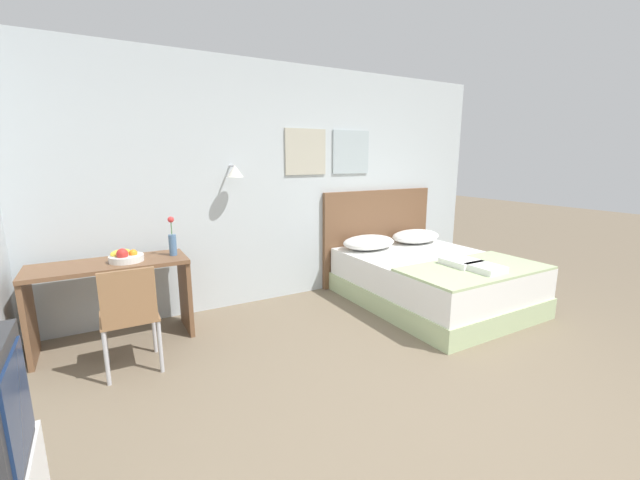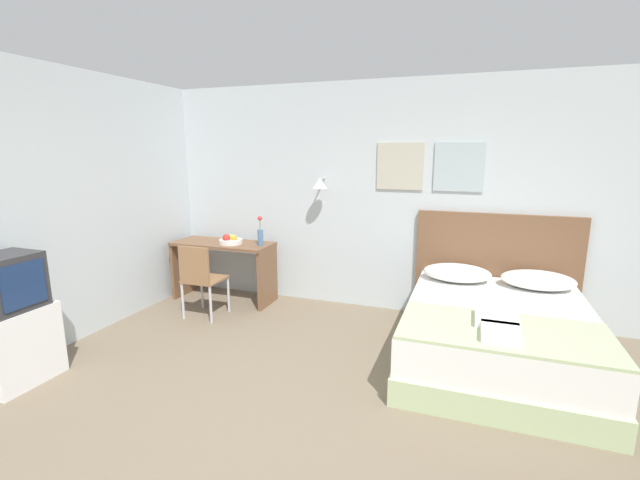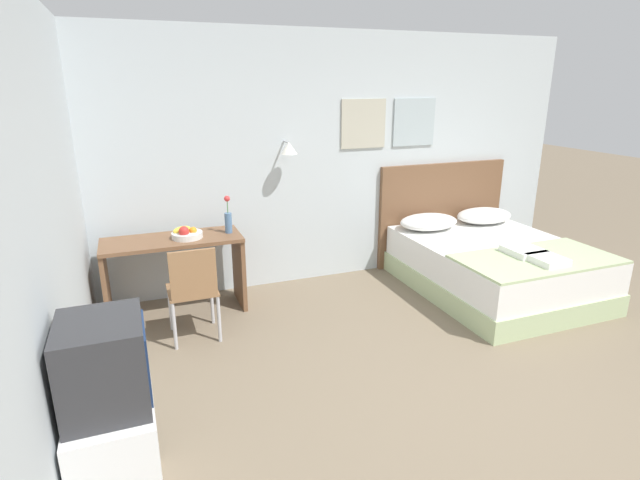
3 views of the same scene
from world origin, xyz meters
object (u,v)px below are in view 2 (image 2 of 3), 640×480
object	(u,v)px
desk	(224,259)
desk_chair	(200,276)
fruit_bowl	(230,240)
tv_stand	(16,346)
folded_towel_mid_bed	(501,333)
folded_towel_near_foot	(496,319)
pillow_right	(538,280)
flower_vase	(260,234)
bed	(496,336)
headboard	(495,269)
throw_blanket	(503,331)
television	(6,282)
pillow_left	(457,273)

from	to	relation	value
desk	desk_chair	xyz separation A→B (m)	(0.09, -0.63, -0.03)
desk	fruit_bowl	bearing A→B (deg)	-15.55
fruit_bowl	tv_stand	distance (m)	2.40
folded_towel_mid_bed	folded_towel_near_foot	bearing A→B (deg)	93.96
folded_towel_near_foot	desk_chair	size ratio (longest dim) A/B	0.40
pillow_right	tv_stand	size ratio (longest dim) A/B	1.09
desk_chair	fruit_bowl	xyz separation A→B (m)	(0.04, 0.60, 0.29)
tv_stand	pillow_right	bearing A→B (deg)	29.72
folded_towel_mid_bed	tv_stand	bearing A→B (deg)	-165.77
flower_vase	tv_stand	xyz separation A→B (m)	(-1.05, -2.30, -0.57)
bed	tv_stand	size ratio (longest dim) A/B	3.12
folded_towel_near_foot	desk_chair	xyz separation A→B (m)	(-3.05, 0.46, -0.09)
headboard	throw_blanket	size ratio (longest dim) A/B	1.11
throw_blanket	desk	size ratio (longest dim) A/B	1.20
flower_vase	tv_stand	size ratio (longest dim) A/B	0.58
desk_chair	television	bearing A→B (deg)	-109.91
folded_towel_near_foot	pillow_left	bearing A→B (deg)	106.73
desk	fruit_bowl	xyz separation A→B (m)	(0.13, -0.04, 0.26)
throw_blanket	tv_stand	distance (m)	3.86
desk_chair	television	size ratio (longest dim) A/B	1.90
headboard	flower_vase	distance (m)	2.69
fruit_bowl	tv_stand	bearing A→B (deg)	-105.94
bed	throw_blanket	bearing A→B (deg)	-90.00
pillow_left	pillow_right	world-z (taller)	same
desk	tv_stand	xyz separation A→B (m)	(-0.52, -2.30, -0.21)
bed	headboard	distance (m)	1.07
pillow_left	television	bearing A→B (deg)	-144.89
fruit_bowl	television	bearing A→B (deg)	-105.87
pillow_right	television	xyz separation A→B (m)	(-4.08, -2.33, 0.23)
pillow_right	folded_towel_near_foot	bearing A→B (deg)	-110.76
desk_chair	flower_vase	xyz separation A→B (m)	(0.44, 0.63, 0.38)
pillow_right	fruit_bowl	xyz separation A→B (m)	(-3.44, -0.07, 0.17)
television	throw_blanket	bearing A→B (deg)	16.12
folded_towel_near_foot	flower_vase	xyz separation A→B (m)	(-2.61, 1.09, 0.30)
folded_towel_near_foot	desk_chair	world-z (taller)	desk_chair
folded_towel_mid_bed	desk	distance (m)	3.45
flower_vase	pillow_left	bearing A→B (deg)	0.88
pillow_left	flower_vase	world-z (taller)	flower_vase
tv_stand	television	xyz separation A→B (m)	(0.00, 0.00, 0.54)
bed	fruit_bowl	distance (m)	3.16
tv_stand	television	world-z (taller)	television
folded_towel_near_foot	desk	bearing A→B (deg)	160.79
headboard	television	size ratio (longest dim) A/B	3.74
throw_blanket	pillow_right	bearing A→B (deg)	73.15
bed	television	distance (m)	4.09
pillow_left	folded_towel_near_foot	size ratio (longest dim) A/B	2.01
bed	pillow_left	size ratio (longest dim) A/B	2.86
throw_blanket	television	size ratio (longest dim) A/B	3.37
throw_blanket	folded_towel_near_foot	bearing A→B (deg)	107.85
desk	television	world-z (taller)	television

